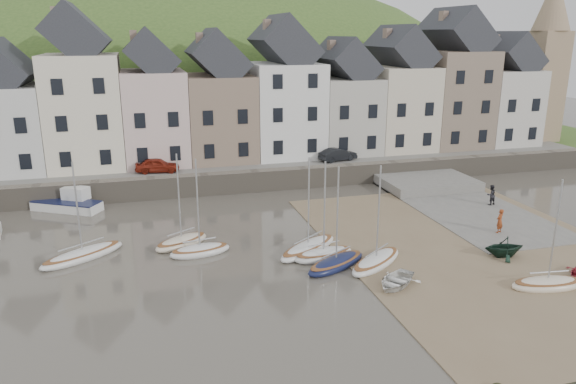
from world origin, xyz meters
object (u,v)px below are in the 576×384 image
object	(u,v)px
rowboat_green	(504,247)
person_red	(500,221)
sailboat_0	(83,255)
car_right	(338,154)
car_left	(157,165)
rowboat_white	(396,280)
person_dark	(491,195)

from	to	relation	value
rowboat_green	person_red	world-z (taller)	person_red
sailboat_0	car_right	distance (m)	26.21
sailboat_0	car_left	size ratio (longest dim) A/B	1.70
rowboat_white	rowboat_green	xyz separation A→B (m)	(8.19, 1.92, 0.34)
person_red	car_left	distance (m)	28.08
person_red	person_dark	bearing A→B (deg)	-144.83
person_red	car_right	world-z (taller)	car_right
person_dark	car_right	bearing A→B (deg)	-63.21
sailboat_0	rowboat_green	distance (m)	25.82
person_red	car_left	world-z (taller)	car_left
rowboat_white	person_dark	xyz separation A→B (m)	(13.71, 11.10, 0.57)
rowboat_white	car_left	bearing A→B (deg)	168.95
person_red	car_right	bearing A→B (deg)	-97.65
person_red	car_right	size ratio (longest dim) A/B	0.46
rowboat_green	car_right	size ratio (longest dim) A/B	0.67
sailboat_0	car_right	bearing A→B (deg)	33.15
person_dark	rowboat_white	bearing A→B (deg)	29.69
car_left	rowboat_green	bearing A→B (deg)	-129.29
rowboat_white	car_right	world-z (taller)	car_right
person_dark	car_left	size ratio (longest dim) A/B	0.44
rowboat_green	car_left	size ratio (longest dim) A/B	0.66
rowboat_green	car_right	distance (m)	21.23
rowboat_white	sailboat_0	bearing A→B (deg)	-155.00
person_red	car_left	size ratio (longest dim) A/B	0.45
rowboat_white	person_dark	distance (m)	17.65
sailboat_0	person_red	size ratio (longest dim) A/B	3.76
car_left	rowboat_white	bearing A→B (deg)	-145.77
rowboat_green	person_dark	world-z (taller)	person_dark
sailboat_0	rowboat_white	size ratio (longest dim) A/B	2.13
car_left	car_right	xyz separation A→B (m)	(16.70, 0.00, -0.03)
car_left	car_right	world-z (taller)	car_left
rowboat_white	car_left	size ratio (longest dim) A/B	0.80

